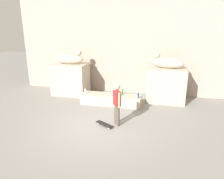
% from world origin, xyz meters
% --- Properties ---
extents(ground_plane, '(40.00, 40.00, 0.00)m').
position_xyz_m(ground_plane, '(0.00, 0.00, 0.00)').
color(ground_plane, gray).
extents(facade_wall, '(11.89, 0.60, 6.15)m').
position_xyz_m(facade_wall, '(0.00, 4.92, 3.07)').
color(facade_wall, '#B19C8E').
rests_on(facade_wall, ground_plane).
extents(pedestal_left, '(1.87, 1.30, 1.72)m').
position_xyz_m(pedestal_left, '(-2.60, 3.64, 0.86)').
color(pedestal_left, '#B7AD99').
rests_on(pedestal_left, ground_plane).
extents(pedestal_right, '(1.87, 1.30, 1.72)m').
position_xyz_m(pedestal_right, '(2.60, 3.64, 0.86)').
color(pedestal_right, '#B7AD99').
rests_on(pedestal_right, ground_plane).
extents(statue_reclining_left, '(1.62, 0.62, 0.78)m').
position_xyz_m(statue_reclining_left, '(-2.56, 3.64, 2.01)').
color(statue_reclining_left, beige).
rests_on(statue_reclining_left, pedestal_left).
extents(statue_reclining_right, '(1.69, 0.93, 0.78)m').
position_xyz_m(statue_reclining_right, '(2.56, 3.64, 2.01)').
color(statue_reclining_right, beige).
rests_on(statue_reclining_right, pedestal_right).
extents(ledge_block, '(2.96, 0.78, 0.49)m').
position_xyz_m(ledge_block, '(0.00, 2.54, 0.25)').
color(ledge_block, '#B7AD99').
rests_on(ledge_block, ground_plane).
extents(skater, '(0.36, 0.47, 1.67)m').
position_xyz_m(skater, '(0.74, 0.42, 0.92)').
color(skater, brown).
rests_on(skater, ground_plane).
extents(skateboard, '(0.79, 0.58, 0.08)m').
position_xyz_m(skateboard, '(0.29, 0.21, 0.06)').
color(skateboard, black).
rests_on(skateboard, ground_plane).
extents(bottle_blue, '(0.08, 0.08, 0.30)m').
position_xyz_m(bottle_blue, '(1.35, 2.36, 0.61)').
color(bottle_blue, '#194C99').
rests_on(bottle_blue, ledge_block).
extents(bottle_clear, '(0.07, 0.07, 0.29)m').
position_xyz_m(bottle_clear, '(-1.32, 2.50, 0.61)').
color(bottle_clear, silver).
rests_on(bottle_clear, ledge_block).
extents(bottle_green, '(0.07, 0.07, 0.32)m').
position_xyz_m(bottle_green, '(0.54, 2.67, 0.62)').
color(bottle_green, '#1E722D').
rests_on(bottle_green, ledge_block).
extents(bottle_orange, '(0.07, 0.07, 0.26)m').
position_xyz_m(bottle_orange, '(0.22, 2.61, 0.59)').
color(bottle_orange, orange).
rests_on(bottle_orange, ledge_block).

